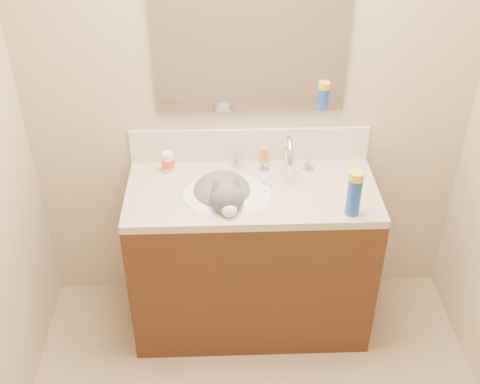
{
  "coord_description": "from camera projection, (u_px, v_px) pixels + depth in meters",
  "views": [
    {
      "loc": [
        -0.14,
        -1.38,
        2.48
      ],
      "look_at": [
        -0.06,
        0.92,
        0.88
      ],
      "focal_mm": 45.0,
      "sensor_mm": 36.0,
      "label": 1
    }
  ],
  "objects": [
    {
      "name": "room_shell",
      "position": [
        273.0,
        202.0,
        1.7
      ],
      "size": [
        2.24,
        2.54,
        2.52
      ],
      "color": "#BBAB8B",
      "rests_on": "ground"
    },
    {
      "name": "vanity_cabinet",
      "position": [
        251.0,
        261.0,
        3.12
      ],
      "size": [
        1.2,
        0.55,
        0.82
      ],
      "primitive_type": "cube",
      "color": "#422412",
      "rests_on": "ground"
    },
    {
      "name": "counter_slab",
      "position": [
        252.0,
        193.0,
        2.87
      ],
      "size": [
        1.2,
        0.55,
        0.04
      ],
      "primitive_type": "cube",
      "color": "#C2B498",
      "rests_on": "vanity_cabinet"
    },
    {
      "name": "basin",
      "position": [
        227.0,
        205.0,
        2.87
      ],
      "size": [
        0.45,
        0.36,
        0.14
      ],
      "primitive_type": "ellipsoid",
      "color": "white",
      "rests_on": "vanity_cabinet"
    },
    {
      "name": "faucet",
      "position": [
        288.0,
        158.0,
        2.93
      ],
      "size": [
        0.28,
        0.2,
        0.21
      ],
      "color": "silver",
      "rests_on": "counter_slab"
    },
    {
      "name": "cat",
      "position": [
        223.0,
        198.0,
        2.85
      ],
      "size": [
        0.38,
        0.44,
        0.33
      ],
      "rotation": [
        0.0,
        0.0,
        0.14
      ],
      "color": "#535053",
      "rests_on": "basin"
    },
    {
      "name": "backsplash",
      "position": [
        250.0,
        145.0,
        3.02
      ],
      "size": [
        1.2,
        0.02,
        0.18
      ],
      "primitive_type": "cube",
      "color": "silver",
      "rests_on": "counter_slab"
    },
    {
      "name": "mirror",
      "position": [
        251.0,
        31.0,
        2.69
      ],
      "size": [
        0.9,
        0.02,
        0.8
      ],
      "primitive_type": "cube",
      "color": "white",
      "rests_on": "room_shell"
    },
    {
      "name": "pill_bottle",
      "position": [
        168.0,
        162.0,
        2.97
      ],
      "size": [
        0.07,
        0.07,
        0.1
      ],
      "primitive_type": "cylinder",
      "rotation": [
        0.0,
        0.0,
        -0.19
      ],
      "color": "white",
      "rests_on": "counter_slab"
    },
    {
      "name": "pill_label",
      "position": [
        168.0,
        163.0,
        2.97
      ],
      "size": [
        0.08,
        0.08,
        0.04
      ],
      "primitive_type": "cylinder",
      "rotation": [
        0.0,
        0.0,
        -0.19
      ],
      "color": "#EF4827",
      "rests_on": "pill_bottle"
    },
    {
      "name": "silver_jar",
      "position": [
        238.0,
        161.0,
        3.01
      ],
      "size": [
        0.06,
        0.06,
        0.06
      ],
      "primitive_type": "cylinder",
      "rotation": [
        0.0,
        0.0,
        -0.15
      ],
      "color": "#B7B7BC",
      "rests_on": "counter_slab"
    },
    {
      "name": "amber_bottle",
      "position": [
        264.0,
        157.0,
        3.0
      ],
      "size": [
        0.04,
        0.04,
        0.1
      ],
      "primitive_type": "cylinder",
      "rotation": [
        0.0,
        0.0,
        -0.07
      ],
      "color": "gold",
      "rests_on": "counter_slab"
    },
    {
      "name": "toothbrush",
      "position": [
        264.0,
        183.0,
        2.89
      ],
      "size": [
        0.02,
        0.13,
        0.01
      ],
      "primitive_type": "cube",
      "rotation": [
        0.0,
        0.0,
        0.05
      ],
      "color": "white",
      "rests_on": "counter_slab"
    },
    {
      "name": "toothbrush_head",
      "position": [
        264.0,
        183.0,
        2.89
      ],
      "size": [
        0.02,
        0.03,
        0.02
      ],
      "primitive_type": "cube",
      "rotation": [
        0.0,
        0.0,
        0.05
      ],
      "color": "#649CD5",
      "rests_on": "counter_slab"
    },
    {
      "name": "spray_can",
      "position": [
        354.0,
        197.0,
        2.65
      ],
      "size": [
        0.07,
        0.07,
        0.18
      ],
      "primitive_type": "cylinder",
      "rotation": [
        0.0,
        0.0,
        -0.17
      ],
      "color": "#194BB3",
      "rests_on": "counter_slab"
    },
    {
      "name": "spray_cap",
      "position": [
        356.0,
        176.0,
        2.59
      ],
      "size": [
        0.07,
        0.07,
        0.04
      ],
      "primitive_type": "cylinder",
      "rotation": [
        0.0,
        0.0,
        -0.17
      ],
      "color": "yellow",
      "rests_on": "spray_can"
    }
  ]
}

